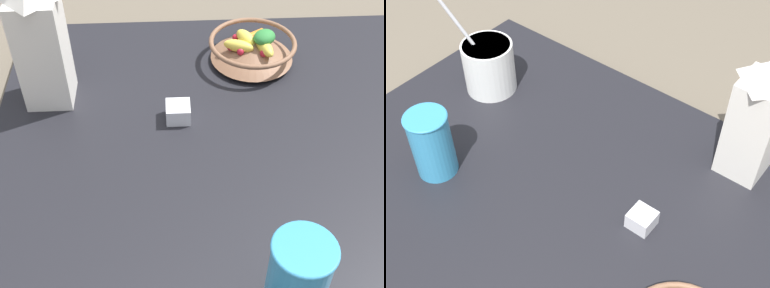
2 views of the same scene
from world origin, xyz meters
TOP-DOWN VIEW (x-y plane):
  - ground_plane at (0.00, 0.00)m, footprint 6.00×6.00m
  - countertop at (0.00, 0.00)m, footprint 1.02×1.02m
  - milk_carton at (-0.24, -0.41)m, footprint 0.09×0.09m
  - yogurt_tub at (0.33, -0.27)m, footprint 0.15×0.12m
  - drinking_cup at (0.23, -0.02)m, footprint 0.08×0.08m
  - spice_jar at (-0.16, -0.16)m, footprint 0.05×0.05m

SIDE VIEW (x-z plane):
  - ground_plane at x=0.00m, z-range 0.00..0.00m
  - countertop at x=0.00m, z-range 0.00..0.03m
  - spice_jar at x=-0.16m, z-range 0.03..0.07m
  - yogurt_tub at x=0.33m, z-range -0.02..0.22m
  - drinking_cup at x=0.23m, z-range 0.04..0.18m
  - milk_carton at x=-0.24m, z-range 0.04..0.30m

